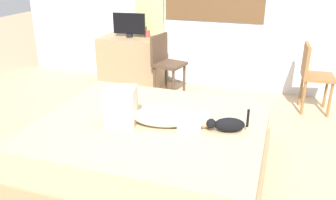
{
  "coord_description": "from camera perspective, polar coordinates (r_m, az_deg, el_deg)",
  "views": [
    {
      "loc": [
        0.93,
        -2.67,
        1.83
      ],
      "look_at": [
        -0.03,
        0.18,
        0.6
      ],
      "focal_mm": 37.36,
      "sensor_mm": 36.0,
      "label": 1
    }
  ],
  "objects": [
    {
      "name": "chair_by_desk",
      "position": [
        4.87,
        -0.47,
        6.49
      ],
      "size": [
        0.46,
        0.46,
        0.86
      ],
      "color": "#4C3828",
      "rests_on": "ground"
    },
    {
      "name": "person_lying",
      "position": [
        3.06,
        -2.43,
        -2.18
      ],
      "size": [
        0.94,
        0.45,
        0.34
      ],
      "color": "silver",
      "rests_on": "bed"
    },
    {
      "name": "bed",
      "position": [
        3.27,
        -2.8,
        -7.2
      ],
      "size": [
        2.07,
        1.75,
        0.45
      ],
      "color": "#997A56",
      "rests_on": "ground"
    },
    {
      "name": "chair_spare",
      "position": [
        4.69,
        22.51,
        4.14
      ],
      "size": [
        0.41,
        0.41,
        0.86
      ],
      "color": "brown",
      "rests_on": "ground"
    },
    {
      "name": "tv_monitor",
      "position": [
        5.22,
        -6.35,
        12.11
      ],
      "size": [
        0.48,
        0.1,
        0.35
      ],
      "color": "black",
      "rests_on": "desk"
    },
    {
      "name": "ground_plane",
      "position": [
        3.37,
        -0.56,
        -10.67
      ],
      "size": [
        16.0,
        16.0,
        0.0
      ],
      "primitive_type": "plane",
      "color": "tan"
    },
    {
      "name": "cup",
      "position": [
        5.25,
        -3.39,
        10.77
      ],
      "size": [
        0.08,
        0.08,
        0.09
      ],
      "primitive_type": "cylinder",
      "color": "#B23D38",
      "rests_on": "desk"
    },
    {
      "name": "desk",
      "position": [
        5.34,
        -5.94,
        6.26
      ],
      "size": [
        0.9,
        0.56,
        0.74
      ],
      "color": "#997A56",
      "rests_on": "ground"
    },
    {
      "name": "cat",
      "position": [
        3.0,
        9.64,
        -3.98
      ],
      "size": [
        0.35,
        0.18,
        0.21
      ],
      "color": "black",
      "rests_on": "bed"
    }
  ]
}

